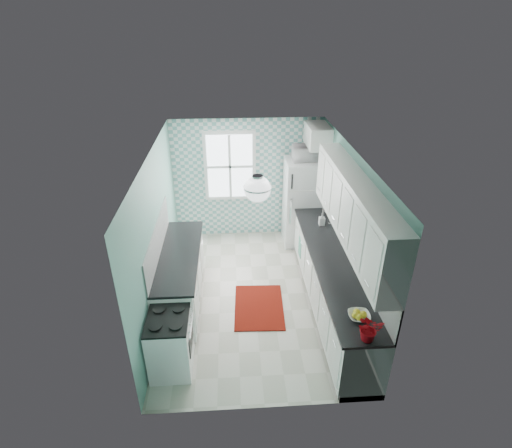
{
  "coord_description": "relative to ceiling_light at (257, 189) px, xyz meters",
  "views": [
    {
      "loc": [
        -0.32,
        -5.44,
        4.32
      ],
      "look_at": [
        0.05,
        0.25,
        1.25
      ],
      "focal_mm": 28.0,
      "sensor_mm": 36.0,
      "label": 1
    }
  ],
  "objects": [
    {
      "name": "wall_front",
      "position": [
        0.0,
        -1.41,
        -1.07
      ],
      "size": [
        3.0,
        0.02,
        2.5
      ],
      "primitive_type": "cube",
      "color": "#67A395",
      "rests_on": "floor"
    },
    {
      "name": "backsplash_right",
      "position": [
        1.49,
        0.4,
        -1.13
      ],
      "size": [
        0.02,
        3.6,
        0.51
      ],
      "primitive_type": "cube",
      "color": "white",
      "rests_on": "wall_right"
    },
    {
      "name": "window",
      "position": [
        -0.35,
        2.96,
        -0.77
      ],
      "size": [
        1.04,
        0.05,
        1.44
      ],
      "color": "white",
      "rests_on": "wall_back"
    },
    {
      "name": "floor",
      "position": [
        0.0,
        0.8,
        -2.33
      ],
      "size": [
        3.0,
        4.4,
        0.02
      ],
      "primitive_type": "cube",
      "color": "beige",
      "rests_on": "ground"
    },
    {
      "name": "fridge",
      "position": [
        1.11,
        2.58,
        -1.44
      ],
      "size": [
        0.77,
        0.77,
        1.78
      ],
      "rotation": [
        0.0,
        0.0,
        -0.03
      ],
      "color": "white",
      "rests_on": "floor"
    },
    {
      "name": "soap_bottle",
      "position": [
        1.25,
        1.52,
        -1.27
      ],
      "size": [
        0.1,
        0.1,
        0.22
      ],
      "primitive_type": "imported",
      "rotation": [
        0.0,
        0.0,
        0.01
      ],
      "color": "#9CAAB3",
      "rests_on": "countertop_right"
    },
    {
      "name": "dish_towel",
      "position": [
        0.89,
        1.52,
        -1.84
      ],
      "size": [
        0.06,
        0.23,
        0.35
      ],
      "primitive_type": "cube",
      "rotation": [
        0.0,
        0.0,
        0.19
      ],
      "color": "#6DBCB6",
      "rests_on": "base_cabinets_right"
    },
    {
      "name": "ceiling",
      "position": [
        0.0,
        0.8,
        0.19
      ],
      "size": [
        3.0,
        4.4,
        0.02
      ],
      "primitive_type": "cube",
      "color": "white",
      "rests_on": "wall_back"
    },
    {
      "name": "backsplash_left",
      "position": [
        -1.49,
        0.73,
        -1.13
      ],
      "size": [
        0.02,
        2.15,
        0.51
      ],
      "primitive_type": "cube",
      "color": "white",
      "rests_on": "wall_left"
    },
    {
      "name": "ceiling_light",
      "position": [
        0.0,
        0.0,
        0.0
      ],
      "size": [
        0.34,
        0.34,
        0.35
      ],
      "color": "silver",
      "rests_on": "ceiling"
    },
    {
      "name": "countertop_left",
      "position": [
        -1.19,
        0.73,
        -1.4
      ],
      "size": [
        0.63,
        2.15,
        0.04
      ],
      "primitive_type": "cube",
      "color": "black",
      "rests_on": "base_cabinets_left"
    },
    {
      "name": "wall_right",
      "position": [
        1.51,
        0.8,
        -1.07
      ],
      "size": [
        0.02,
        4.4,
        2.5
      ],
      "primitive_type": "cube",
      "color": "#67A395",
      "rests_on": "floor"
    },
    {
      "name": "base_cabinets_right",
      "position": [
        1.2,
        0.4,
        -1.87
      ],
      "size": [
        0.6,
        3.6,
        0.9
      ],
      "primitive_type": "cube",
      "color": "white",
      "rests_on": "floor"
    },
    {
      "name": "base_cabinets_left",
      "position": [
        -1.2,
        0.73,
        -1.87
      ],
      "size": [
        0.6,
        2.15,
        0.9
      ],
      "primitive_type": "cube",
      "color": "white",
      "rests_on": "floor"
    },
    {
      "name": "potted_plant",
      "position": [
        1.2,
        -1.28,
        -1.22
      ],
      "size": [
        0.3,
        0.27,
        0.32
      ],
      "primitive_type": "imported",
      "rotation": [
        0.0,
        0.0,
        0.06
      ],
      "color": "#A71E07",
      "rests_on": "countertop_right"
    },
    {
      "name": "microwave",
      "position": [
        1.11,
        2.58,
        -0.4
      ],
      "size": [
        0.53,
        0.36,
        0.29
      ],
      "primitive_type": "imported",
      "rotation": [
        0.0,
        0.0,
        3.16
      ],
      "color": "white",
      "rests_on": "fridge"
    },
    {
      "name": "wall_left",
      "position": [
        -1.51,
        0.8,
        -1.07
      ],
      "size": [
        0.02,
        4.4,
        2.5
      ],
      "primitive_type": "cube",
      "color": "#67A395",
      "rests_on": "floor"
    },
    {
      "name": "wall_back",
      "position": [
        0.0,
        3.01,
        -1.07
      ],
      "size": [
        3.0,
        0.02,
        2.5
      ],
      "primitive_type": "cube",
      "color": "#67A395",
      "rests_on": "floor"
    },
    {
      "name": "stove",
      "position": [
        -1.2,
        -0.65,
        -1.89
      ],
      "size": [
        0.55,
        0.69,
        0.82
      ],
      "rotation": [
        0.0,
        0.0,
        -0.06
      ],
      "color": "silver",
      "rests_on": "floor"
    },
    {
      "name": "sink",
      "position": [
        1.2,
        1.48,
        -1.39
      ],
      "size": [
        0.52,
        0.44,
        0.53
      ],
      "rotation": [
        0.0,
        0.0,
        0.04
      ],
      "color": "silver",
      "rests_on": "countertop_right"
    },
    {
      "name": "upper_cabinets_right",
      "position": [
        1.33,
        0.2,
        -0.42
      ],
      "size": [
        0.33,
        3.2,
        0.9
      ],
      "primitive_type": "cube",
      "color": "white",
      "rests_on": "wall_right"
    },
    {
      "name": "accent_wall",
      "position": [
        0.0,
        2.99,
        -1.07
      ],
      "size": [
        3.0,
        0.01,
        2.5
      ],
      "primitive_type": "cube",
      "color": "#67A8A5",
      "rests_on": "wall_back"
    },
    {
      "name": "countertop_right",
      "position": [
        1.19,
        0.4,
        -1.4
      ],
      "size": [
        0.63,
        3.6,
        0.04
      ],
      "primitive_type": "cube",
      "color": "black",
      "rests_on": "base_cabinets_right"
    },
    {
      "name": "rug",
      "position": [
        0.06,
        0.48,
        -2.32
      ],
      "size": [
        0.84,
        1.16,
        0.02
      ],
      "primitive_type": "cube",
      "rotation": [
        0.0,
        0.0,
        -0.04
      ],
      "color": "#850E03",
      "rests_on": "floor"
    },
    {
      "name": "upper_cabinet_fridge",
      "position": [
        1.3,
        2.63,
        -0.07
      ],
      "size": [
        0.4,
        0.74,
        0.4
      ],
      "primitive_type": "cube",
      "color": "white",
      "rests_on": "wall_right"
    },
    {
      "name": "fruit_bowl",
      "position": [
        1.2,
        -0.92,
        -1.35
      ],
      "size": [
        0.28,
        0.28,
        0.07
      ],
      "primitive_type": "imported",
      "rotation": [
        0.0,
        0.0,
        -0.04
      ],
      "color": "white",
      "rests_on": "countertop_right"
    }
  ]
}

